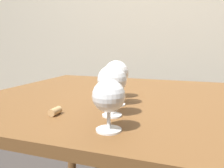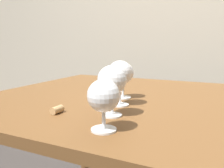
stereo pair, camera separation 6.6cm
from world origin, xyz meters
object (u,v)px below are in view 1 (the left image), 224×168
wine_glass_amber (116,74)px  wine_glass_rose (109,97)px  wine_glass_pinot (112,81)px  cork (55,111)px  wine_glass_chardonnay (117,74)px

wine_glass_amber → wine_glass_rose: bearing=-75.5°
wine_glass_pinot → wine_glass_amber: bearing=103.1°
wine_glass_amber → cork: size_ratio=3.61×
wine_glass_chardonnay → cork: wine_glass_chardonnay is taller
wine_glass_pinot → wine_glass_amber: (-0.03, 0.12, 0.01)m
wine_glass_rose → wine_glass_amber: bearing=104.5°
wine_glass_chardonnay → cork: (-0.10, -0.27, -0.08)m
wine_glass_rose → cork: bearing=160.8°
wine_glass_rose → cork: 0.21m
wine_glass_amber → cork: wine_glass_amber is taller
wine_glass_rose → wine_glass_pinot: bearing=106.0°
wine_glass_rose → wine_glass_chardonnay: size_ratio=0.90×
wine_glass_pinot → wine_glass_chardonnay: wine_glass_pinot is taller
wine_glass_chardonnay → wine_glass_amber: bearing=-72.2°
wine_glass_rose → wine_glass_chardonnay: wine_glass_chardonnay is taller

